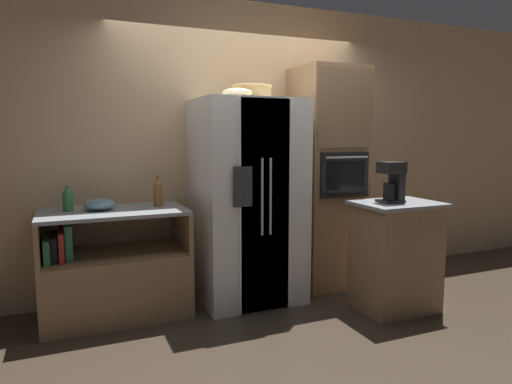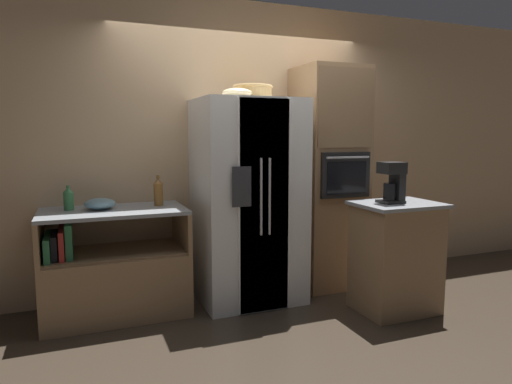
# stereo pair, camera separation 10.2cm
# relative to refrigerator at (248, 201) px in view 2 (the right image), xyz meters

# --- Properties ---
(ground_plane) EXTENTS (20.00, 20.00, 0.00)m
(ground_plane) POSITION_rel_refrigerator_xyz_m (0.09, -0.03, -0.92)
(ground_plane) COLOR #382D23
(wall_back) EXTENTS (12.00, 0.06, 2.80)m
(wall_back) POSITION_rel_refrigerator_xyz_m (0.09, 0.43, 0.48)
(wall_back) COLOR tan
(wall_back) RESTS_ON ground_plane
(counter_left) EXTENTS (1.18, 0.68, 0.90)m
(counter_left) POSITION_rel_refrigerator_xyz_m (-1.19, 0.06, -0.59)
(counter_left) COLOR #93704C
(counter_left) RESTS_ON ground_plane
(refrigerator) EXTENTS (0.91, 0.82, 1.84)m
(refrigerator) POSITION_rel_refrigerator_xyz_m (0.00, 0.00, 0.00)
(refrigerator) COLOR white
(refrigerator) RESTS_ON ground_plane
(wall_oven) EXTENTS (0.63, 0.67, 2.17)m
(wall_oven) POSITION_rel_refrigerator_xyz_m (0.89, 0.09, 0.17)
(wall_oven) COLOR #93704C
(wall_oven) RESTS_ON ground_plane
(island_counter) EXTENTS (0.70, 0.55, 0.95)m
(island_counter) POSITION_rel_refrigerator_xyz_m (1.08, -0.75, -0.44)
(island_counter) COLOR #93704C
(island_counter) RESTS_ON ground_plane
(wicker_basket) EXTENTS (0.36, 0.36, 0.13)m
(wicker_basket) POSITION_rel_refrigerator_xyz_m (0.08, 0.08, 0.99)
(wicker_basket) COLOR tan
(wicker_basket) RESTS_ON refrigerator
(fruit_bowl) EXTENTS (0.26, 0.26, 0.08)m
(fruit_bowl) POSITION_rel_refrigerator_xyz_m (-0.13, -0.08, 0.96)
(fruit_bowl) COLOR beige
(fruit_bowl) RESTS_ON refrigerator
(bottle_tall) EXTENTS (0.08, 0.08, 0.21)m
(bottle_tall) POSITION_rel_refrigerator_xyz_m (-1.52, 0.16, 0.08)
(bottle_tall) COLOR #33723F
(bottle_tall) RESTS_ON counter_left
(bottle_short) EXTENTS (0.08, 0.08, 0.27)m
(bottle_short) POSITION_rel_refrigerator_xyz_m (-0.79, 0.13, 0.11)
(bottle_short) COLOR brown
(bottle_short) RESTS_ON counter_left
(mixing_bowl) EXTENTS (0.25, 0.25, 0.09)m
(mixing_bowl) POSITION_rel_refrigerator_xyz_m (-1.28, 0.11, 0.03)
(mixing_bowl) COLOR #668C99
(mixing_bowl) RESTS_ON counter_left
(coffee_maker) EXTENTS (0.19, 0.17, 0.35)m
(coffee_maker) POSITION_rel_refrigerator_xyz_m (1.03, -0.74, 0.22)
(coffee_maker) COLOR black
(coffee_maker) RESTS_ON island_counter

